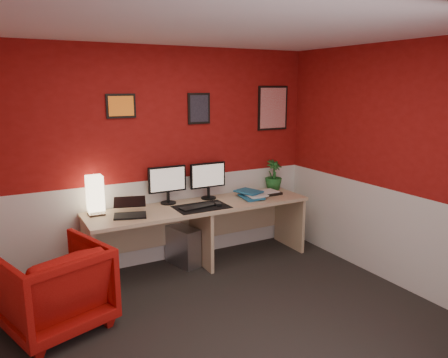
% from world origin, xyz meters
% --- Properties ---
extents(ground, '(4.00, 3.50, 0.01)m').
position_xyz_m(ground, '(0.00, 0.00, 0.00)').
color(ground, black).
rests_on(ground, ground).
extents(ceiling, '(4.00, 3.50, 0.01)m').
position_xyz_m(ceiling, '(0.00, 0.00, 2.50)').
color(ceiling, white).
rests_on(ceiling, ground).
extents(wall_back, '(4.00, 0.01, 2.50)m').
position_xyz_m(wall_back, '(0.00, 1.75, 1.25)').
color(wall_back, maroon).
rests_on(wall_back, ground).
extents(wall_front, '(4.00, 0.01, 2.50)m').
position_xyz_m(wall_front, '(0.00, -1.75, 1.25)').
color(wall_front, maroon).
rests_on(wall_front, ground).
extents(wall_right, '(0.01, 3.50, 2.50)m').
position_xyz_m(wall_right, '(2.00, 0.00, 1.25)').
color(wall_right, maroon).
rests_on(wall_right, ground).
extents(wainscot_back, '(4.00, 0.01, 1.00)m').
position_xyz_m(wainscot_back, '(0.00, 1.75, 0.50)').
color(wainscot_back, silver).
rests_on(wainscot_back, ground).
extents(wainscot_right, '(0.01, 3.50, 1.00)m').
position_xyz_m(wainscot_right, '(2.00, 0.00, 0.50)').
color(wainscot_right, silver).
rests_on(wainscot_right, ground).
extents(desk, '(2.60, 0.65, 0.73)m').
position_xyz_m(desk, '(0.40, 1.41, 0.36)').
color(desk, tan).
rests_on(desk, ground).
extents(shoji_lamp, '(0.16, 0.16, 0.40)m').
position_xyz_m(shoji_lamp, '(-0.73, 1.58, 0.93)').
color(shoji_lamp, '#FFE5B2').
rests_on(shoji_lamp, desk).
extents(laptop, '(0.38, 0.32, 0.22)m').
position_xyz_m(laptop, '(-0.43, 1.35, 0.84)').
color(laptop, black).
rests_on(laptop, desk).
extents(monitor_left, '(0.45, 0.06, 0.58)m').
position_xyz_m(monitor_left, '(0.10, 1.63, 1.02)').
color(monitor_left, black).
rests_on(monitor_left, desk).
extents(monitor_right, '(0.45, 0.06, 0.58)m').
position_xyz_m(monitor_right, '(0.61, 1.61, 1.02)').
color(monitor_right, black).
rests_on(monitor_right, desk).
extents(desk_mat, '(0.60, 0.38, 0.01)m').
position_xyz_m(desk_mat, '(0.37, 1.31, 0.73)').
color(desk_mat, black).
rests_on(desk_mat, desk).
extents(keyboard, '(0.44, 0.21, 0.02)m').
position_xyz_m(keyboard, '(0.32, 1.30, 0.74)').
color(keyboard, black).
rests_on(keyboard, desk_mat).
extents(mouse, '(0.08, 0.11, 0.03)m').
position_xyz_m(mouse, '(0.55, 1.26, 0.75)').
color(mouse, black).
rests_on(mouse, desk_mat).
extents(book_bottom, '(0.28, 0.35, 0.03)m').
position_xyz_m(book_bottom, '(0.95, 1.38, 0.75)').
color(book_bottom, '#1F658E').
rests_on(book_bottom, desk).
extents(book_middle, '(0.26, 0.34, 0.02)m').
position_xyz_m(book_middle, '(1.00, 1.40, 0.77)').
color(book_middle, silver).
rests_on(book_middle, book_bottom).
extents(book_top, '(0.31, 0.36, 0.03)m').
position_xyz_m(book_top, '(0.96, 1.41, 0.79)').
color(book_top, '#1F658E').
rests_on(book_top, book_middle).
extents(zen_tray, '(0.36, 0.27, 0.03)m').
position_xyz_m(zen_tray, '(1.32, 1.45, 0.74)').
color(zen_tray, black).
rests_on(zen_tray, desk).
extents(potted_plant, '(0.26, 0.26, 0.39)m').
position_xyz_m(potted_plant, '(1.55, 1.61, 0.92)').
color(potted_plant, '#19591E').
rests_on(potted_plant, desk).
extents(pc_tower, '(0.30, 0.49, 0.45)m').
position_xyz_m(pc_tower, '(0.22, 1.53, 0.23)').
color(pc_tower, '#99999E').
rests_on(pc_tower, ground).
extents(armchair, '(1.02, 1.03, 0.75)m').
position_xyz_m(armchair, '(-1.28, 0.79, 0.37)').
color(armchair, '#AC1712').
rests_on(armchair, ground).
extents(art_left, '(0.32, 0.02, 0.26)m').
position_xyz_m(art_left, '(-0.37, 1.74, 1.85)').
color(art_left, orange).
rests_on(art_left, wall_back).
extents(art_center, '(0.28, 0.02, 0.36)m').
position_xyz_m(art_center, '(0.55, 1.74, 1.80)').
color(art_center, black).
rests_on(art_center, wall_back).
extents(art_right, '(0.44, 0.02, 0.56)m').
position_xyz_m(art_right, '(1.60, 1.74, 1.78)').
color(art_right, red).
rests_on(art_right, wall_back).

